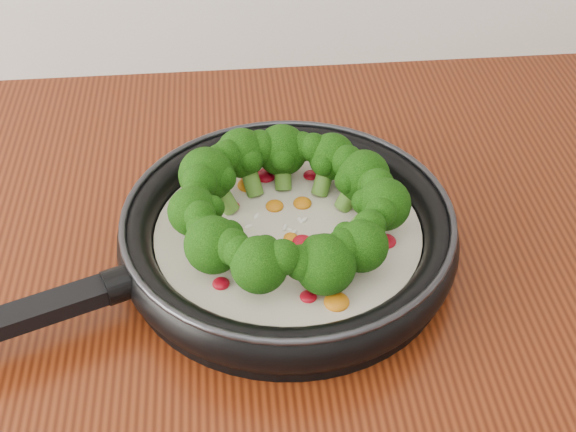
{
  "coord_description": "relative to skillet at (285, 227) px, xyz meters",
  "views": [
    {
      "loc": [
        -0.08,
        0.58,
        1.42
      ],
      "look_at": [
        -0.03,
        1.13,
        0.95
      ],
      "focal_mm": 48.33,
      "sensor_mm": 36.0,
      "label": 1
    }
  ],
  "objects": [
    {
      "name": "skillet",
      "position": [
        0.0,
        0.0,
        0.0
      ],
      "size": [
        0.53,
        0.41,
        0.09
      ],
      "color": "black",
      "rests_on": "counter"
    }
  ]
}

